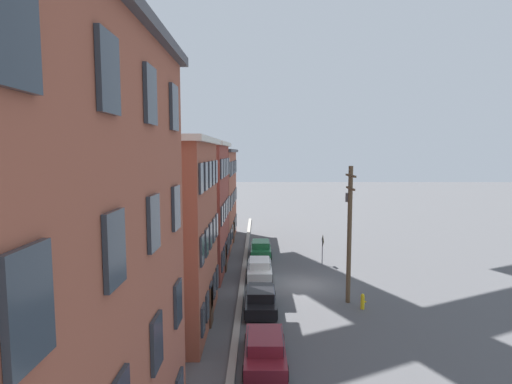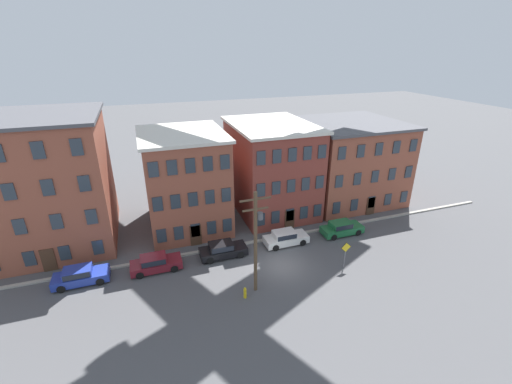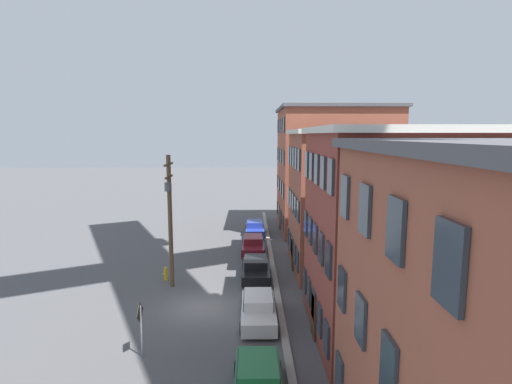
% 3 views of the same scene
% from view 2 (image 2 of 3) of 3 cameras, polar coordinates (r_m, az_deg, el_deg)
% --- Properties ---
extents(ground_plane, '(200.00, 200.00, 0.00)m').
position_cam_2_polar(ground_plane, '(31.80, 4.32, -12.06)').
color(ground_plane, '#4C4C4F').
extents(kerb_strip, '(56.00, 0.36, 0.16)m').
position_cam_2_polar(kerb_strip, '(35.23, 1.43, -7.97)').
color(kerb_strip, '#9E998E').
rests_on(kerb_strip, ground_plane).
extents(apartment_corner, '(11.34, 11.55, 12.76)m').
position_cam_2_polar(apartment_corner, '(38.21, -31.48, 1.48)').
color(apartment_corner, brown).
rests_on(apartment_corner, ground_plane).
extents(apartment_midblock, '(8.57, 9.99, 10.32)m').
position_cam_2_polar(apartment_midblock, '(37.04, -11.71, 1.94)').
color(apartment_midblock, brown).
rests_on(apartment_midblock, ground_plane).
extents(apartment_far, '(8.79, 11.89, 10.33)m').
position_cam_2_polar(apartment_far, '(40.27, 2.49, 4.17)').
color(apartment_far, brown).
rests_on(apartment_far, ground_plane).
extents(apartment_annex, '(12.10, 11.68, 9.84)m').
position_cam_2_polar(apartment_annex, '(44.94, 14.96, 5.11)').
color(apartment_annex, brown).
rests_on(apartment_annex, ground_plane).
extents(car_blue, '(4.40, 1.92, 1.43)m').
position_cam_2_polar(car_blue, '(32.75, -27.27, -12.22)').
color(car_blue, '#233899').
rests_on(car_blue, ground_plane).
extents(car_maroon, '(4.40, 1.92, 1.43)m').
position_cam_2_polar(car_maroon, '(31.98, -16.44, -11.23)').
color(car_maroon, maroon).
rests_on(car_maroon, ground_plane).
extents(car_black, '(4.40, 1.92, 1.43)m').
position_cam_2_polar(car_black, '(32.66, -5.61, -9.48)').
color(car_black, black).
rests_on(car_black, ground_plane).
extents(car_white, '(4.40, 1.92, 1.43)m').
position_cam_2_polar(car_white, '(34.47, 4.91, -7.54)').
color(car_white, silver).
rests_on(car_white, ground_plane).
extents(car_green, '(4.40, 1.92, 1.43)m').
position_cam_2_polar(car_green, '(37.14, 14.05, -5.78)').
color(car_green, '#1E6638').
rests_on(car_green, ground_plane).
extents(caution_sign, '(1.00, 0.08, 2.60)m').
position_cam_2_polar(caution_sign, '(31.48, 14.71, -9.45)').
color(caution_sign, slate).
rests_on(caution_sign, ground_plane).
extents(utility_pole, '(2.40, 0.44, 8.70)m').
position_cam_2_polar(utility_pole, '(26.24, 0.01, -7.61)').
color(utility_pole, brown).
rests_on(utility_pole, ground_plane).
extents(fire_hydrant, '(0.24, 0.34, 0.96)m').
position_cam_2_polar(fire_hydrant, '(28.00, -1.84, -16.41)').
color(fire_hydrant, yellow).
rests_on(fire_hydrant, ground_plane).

